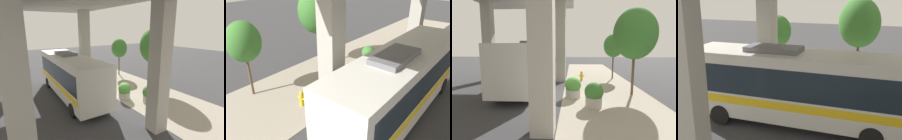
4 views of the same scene
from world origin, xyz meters
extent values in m
plane|color=#38383A|center=(0.00, 0.00, 0.00)|extent=(80.00, 80.00, 0.00)
cube|color=gray|center=(-3.00, 0.00, 0.01)|extent=(6.00, 40.00, 0.02)
cube|color=#ADA89E|center=(0.50, -5.11, 3.81)|extent=(0.90, 0.90, 7.62)
cube|color=#ADA89E|center=(0.50, 5.11, 3.81)|extent=(0.90, 0.90, 7.62)
cube|color=silver|center=(2.99, -2.66, 2.02)|extent=(2.59, 10.59, 3.14)
cube|color=#19232D|center=(2.99, -2.66, 2.40)|extent=(2.63, 9.74, 1.38)
cube|color=yellow|center=(2.99, -2.66, 1.39)|extent=(2.63, 10.06, 0.38)
cube|color=slate|center=(2.99, -3.72, 3.71)|extent=(1.29, 2.65, 0.24)
cylinder|color=black|center=(1.77, 1.05, 0.50)|extent=(0.28, 1.00, 1.00)
cylinder|color=black|center=(4.20, 1.05, 0.50)|extent=(0.28, 1.00, 1.00)
cylinder|color=black|center=(1.77, -6.10, 0.50)|extent=(0.28, 1.00, 1.00)
cylinder|color=gold|center=(-1.53, -5.41, 0.38)|extent=(0.25, 0.25, 0.76)
sphere|color=gold|center=(-1.53, -5.41, 0.83)|extent=(0.23, 0.23, 0.23)
cylinder|color=gold|center=(-1.71, -5.41, 0.49)|extent=(0.15, 0.11, 0.11)
cylinder|color=gold|center=(-1.35, -5.41, 0.49)|extent=(0.15, 0.11, 0.11)
cylinder|color=#ADA89E|center=(-0.68, 0.32, 0.29)|extent=(0.98, 0.98, 0.58)
sphere|color=#4C8C38|center=(-0.68, 0.32, 0.87)|extent=(1.07, 1.07, 1.07)
sphere|color=#BF334C|center=(-0.56, 0.22, 0.72)|extent=(0.34, 0.34, 0.34)
cylinder|color=#ADA89E|center=(-1.85, 2.06, 0.30)|extent=(0.93, 0.93, 0.60)
sphere|color=#38722D|center=(-1.85, 2.06, 0.89)|extent=(1.06, 1.06, 1.06)
sphere|color=#BF334C|center=(-1.73, 1.97, 0.73)|extent=(0.33, 0.33, 0.33)
cylinder|color=brown|center=(-4.81, -0.52, 1.69)|extent=(0.18, 0.18, 3.37)
ellipsoid|color=#38722D|center=(-4.81, -0.52, 4.23)|extent=(2.86, 2.86, 3.43)
cylinder|color=brown|center=(-4.78, -6.50, 1.42)|extent=(0.14, 0.14, 2.83)
ellipsoid|color=#38722D|center=(-4.78, -6.50, 3.42)|extent=(1.96, 1.96, 2.35)
camera|label=1|loc=(7.72, 11.65, 5.97)|focal=28.00mm
camera|label=2|loc=(6.62, -12.10, 7.39)|focal=35.00mm
camera|label=3|loc=(-0.65, 11.63, 3.48)|focal=28.00mm
camera|label=4|loc=(15.09, 1.22, 6.38)|focal=45.00mm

